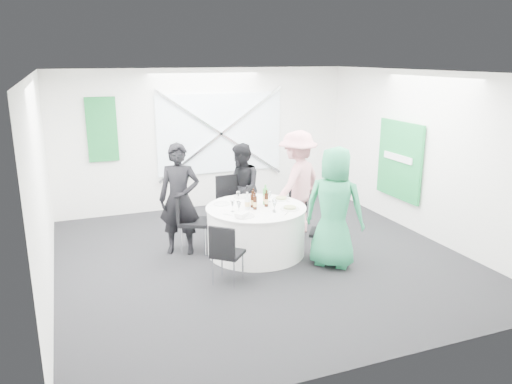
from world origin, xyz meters
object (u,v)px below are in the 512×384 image
object	(u,v)px
chair_back_left	(189,216)
person_man_back_left	(179,199)
person_woman_pink	(297,183)
clear_water_bottle	(247,203)
chair_front_left	(225,250)
person_man_back	(241,188)
green_water_bottle	(265,197)
chair_back_right	(295,206)
person_woman_green	(334,208)
chair_back	(231,200)
chair_front_right	(329,228)
banquet_table	(256,230)

from	to	relation	value
chair_back_left	person_man_back_left	world-z (taller)	person_man_back_left
person_woman_pink	clear_water_bottle	xyz separation A→B (m)	(-1.17, -0.67, -0.04)
chair_front_left	person_man_back	bearing A→B (deg)	-74.02
person_woman_pink	green_water_bottle	world-z (taller)	person_woman_pink
green_water_bottle	chair_back_right	bearing A→B (deg)	35.04
chair_back_left	person_man_back	distance (m)	1.28
person_man_back	person_woman_green	size ratio (longest dim) A/B	0.88
chair_back	clear_water_bottle	world-z (taller)	clear_water_bottle
clear_water_bottle	green_water_bottle	bearing A→B (deg)	20.24
clear_water_bottle	chair_front_right	bearing A→B (deg)	-27.48
chair_back_left	person_man_back_left	bearing A→B (deg)	106.40
person_man_back_left	person_woman_green	bearing A→B (deg)	-10.70
person_woman_pink	clear_water_bottle	world-z (taller)	person_woman_pink
banquet_table	person_woman_green	size ratio (longest dim) A/B	0.87
chair_back_right	chair_front_left	bearing A→B (deg)	-81.83
green_water_bottle	clear_water_bottle	bearing A→B (deg)	-159.76
chair_back	chair_front_right	xyz separation A→B (m)	(1.00, -1.67, -0.10)
chair_back	chair_back_right	size ratio (longest dim) A/B	1.22
person_man_back	person_woman_green	world-z (taller)	person_woman_green
green_water_bottle	chair_back_left	bearing A→B (deg)	162.09
banquet_table	person_woman_pink	distance (m)	1.29
chair_front_left	person_man_back_left	size ratio (longest dim) A/B	0.49
chair_back_left	chair_front_left	distance (m)	1.36
chair_back_right	green_water_bottle	bearing A→B (deg)	-87.62
chair_front_right	person_woman_green	xyz separation A→B (m)	(-0.05, -0.22, 0.39)
chair_back	person_woman_green	size ratio (longest dim) A/B	0.57
person_woman_pink	chair_front_right	bearing A→B (deg)	55.42
chair_back_right	person_woman_green	size ratio (longest dim) A/B	0.47
person_woman_green	green_water_bottle	size ratio (longest dim) A/B	5.61
person_woman_green	clear_water_bottle	xyz separation A→B (m)	(-1.05, 0.80, -0.03)
chair_back_right	clear_water_bottle	xyz separation A→B (m)	(-1.14, -0.68, 0.38)
banquet_table	person_woman_pink	world-z (taller)	person_woman_pink
chair_back_left	clear_water_bottle	xyz separation A→B (m)	(0.80, -0.50, 0.27)
chair_back_left	green_water_bottle	world-z (taller)	green_water_bottle
banquet_table	person_woman_pink	size ratio (longest dim) A/B	0.86
chair_back_left	chair_front_left	world-z (taller)	chair_back_left
person_woman_green	clear_water_bottle	size ratio (longest dim) A/B	6.66
person_man_back_left	person_woman_pink	size ratio (longest dim) A/B	0.97
green_water_bottle	clear_water_bottle	distance (m)	0.38
chair_front_left	person_man_back	distance (m)	2.20
chair_back	person_woman_pink	bearing A→B (deg)	-25.62
chair_front_left	chair_back	bearing A→B (deg)	-69.12
chair_back_left	chair_front_right	size ratio (longest dim) A/B	1.17
chair_front_right	chair_back_right	bearing A→B (deg)	-147.58
chair_back	green_water_bottle	size ratio (longest dim) A/B	3.19
clear_water_bottle	chair_back_left	bearing A→B (deg)	147.89
person_woman_pink	chair_back_left	bearing A→B (deg)	-26.52
chair_back	person_woman_pink	world-z (taller)	person_woman_pink
person_man_back	person_man_back_left	bearing A→B (deg)	-56.37
person_man_back_left	chair_front_right	bearing A→B (deg)	-5.38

